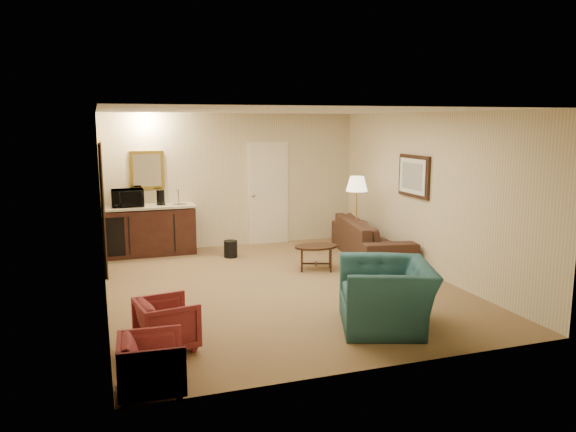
{
  "coord_description": "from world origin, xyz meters",
  "views": [
    {
      "loc": [
        -2.53,
        -7.74,
        2.47
      ],
      "look_at": [
        0.28,
        0.5,
        0.98
      ],
      "focal_mm": 35.0,
      "sensor_mm": 36.0,
      "label": 1
    }
  ],
  "objects_px": {
    "rose_chair_far": "(152,362)",
    "coffee_maker": "(161,197)",
    "coffee_table": "(316,258)",
    "floor_lamp": "(356,216)",
    "microwave": "(127,196)",
    "waste_bin": "(231,249)",
    "teal_armchair": "(387,284)",
    "sofa": "(372,232)",
    "wetbar_cabinet": "(151,230)",
    "rose_chair_near": "(167,321)"
  },
  "relations": [
    {
      "from": "rose_chair_near",
      "to": "rose_chair_far",
      "type": "relative_size",
      "value": 1.03
    },
    {
      "from": "coffee_table",
      "to": "coffee_maker",
      "type": "xyz_separation_m",
      "value": [
        -2.29,
        2.03,
        0.85
      ]
    },
    {
      "from": "wetbar_cabinet",
      "to": "rose_chair_near",
      "type": "relative_size",
      "value": 2.64
    },
    {
      "from": "wetbar_cabinet",
      "to": "waste_bin",
      "type": "height_order",
      "value": "wetbar_cabinet"
    },
    {
      "from": "coffee_table",
      "to": "waste_bin",
      "type": "bearing_deg",
      "value": 130.82
    },
    {
      "from": "wetbar_cabinet",
      "to": "sofa",
      "type": "relative_size",
      "value": 0.7
    },
    {
      "from": "sofa",
      "to": "rose_chair_near",
      "type": "relative_size",
      "value": 3.78
    },
    {
      "from": "rose_chair_near",
      "to": "floor_lamp",
      "type": "xyz_separation_m",
      "value": [
        3.81,
        3.21,
        0.43
      ]
    },
    {
      "from": "teal_armchair",
      "to": "coffee_maker",
      "type": "height_order",
      "value": "coffee_maker"
    },
    {
      "from": "teal_armchair",
      "to": "waste_bin",
      "type": "relative_size",
      "value": 3.92
    },
    {
      "from": "teal_armchair",
      "to": "microwave",
      "type": "relative_size",
      "value": 2.12
    },
    {
      "from": "wetbar_cabinet",
      "to": "waste_bin",
      "type": "relative_size",
      "value": 5.34
    },
    {
      "from": "floor_lamp",
      "to": "teal_armchair",
      "type": "bearing_deg",
      "value": -109.79
    },
    {
      "from": "rose_chair_near",
      "to": "coffee_table",
      "type": "height_order",
      "value": "rose_chair_near"
    },
    {
      "from": "waste_bin",
      "to": "coffee_maker",
      "type": "distance_m",
      "value": 1.62
    },
    {
      "from": "wetbar_cabinet",
      "to": "floor_lamp",
      "type": "xyz_separation_m",
      "value": [
        3.56,
        -1.32,
        0.28
      ]
    },
    {
      "from": "rose_chair_far",
      "to": "floor_lamp",
      "type": "bearing_deg",
      "value": -40.46
    },
    {
      "from": "coffee_table",
      "to": "floor_lamp",
      "type": "height_order",
      "value": "floor_lamp"
    },
    {
      "from": "coffee_table",
      "to": "microwave",
      "type": "relative_size",
      "value": 1.29
    },
    {
      "from": "coffee_table",
      "to": "floor_lamp",
      "type": "bearing_deg",
      "value": 33.25
    },
    {
      "from": "waste_bin",
      "to": "rose_chair_near",
      "type": "bearing_deg",
      "value": -112.61
    },
    {
      "from": "microwave",
      "to": "wetbar_cabinet",
      "type": "bearing_deg",
      "value": -2.95
    },
    {
      "from": "wetbar_cabinet",
      "to": "microwave",
      "type": "xyz_separation_m",
      "value": [
        -0.38,
        0.02,
        0.65
      ]
    },
    {
      "from": "sofa",
      "to": "floor_lamp",
      "type": "xyz_separation_m",
      "value": [
        -0.24,
        0.15,
        0.28
      ]
    },
    {
      "from": "wetbar_cabinet",
      "to": "waste_bin",
      "type": "bearing_deg",
      "value": -26.93
    },
    {
      "from": "sofa",
      "to": "teal_armchair",
      "type": "distance_m",
      "value": 3.54
    },
    {
      "from": "wetbar_cabinet",
      "to": "microwave",
      "type": "relative_size",
      "value": 2.89
    },
    {
      "from": "rose_chair_near",
      "to": "coffee_maker",
      "type": "height_order",
      "value": "coffee_maker"
    },
    {
      "from": "coffee_maker",
      "to": "coffee_table",
      "type": "bearing_deg",
      "value": -41.19
    },
    {
      "from": "rose_chair_far",
      "to": "waste_bin",
      "type": "relative_size",
      "value": 1.97
    },
    {
      "from": "teal_armchair",
      "to": "waste_bin",
      "type": "xyz_separation_m",
      "value": [
        -0.99,
        4.01,
        -0.37
      ]
    },
    {
      "from": "wetbar_cabinet",
      "to": "rose_chair_far",
      "type": "bearing_deg",
      "value": -95.18
    },
    {
      "from": "sofa",
      "to": "coffee_maker",
      "type": "height_order",
      "value": "coffee_maker"
    },
    {
      "from": "waste_bin",
      "to": "microwave",
      "type": "bearing_deg",
      "value": 157.77
    },
    {
      "from": "floor_lamp",
      "to": "rose_chair_far",
      "type": "bearing_deg",
      "value": -134.0
    },
    {
      "from": "wetbar_cabinet",
      "to": "teal_armchair",
      "type": "bearing_deg",
      "value": -63.51
    },
    {
      "from": "wetbar_cabinet",
      "to": "coffee_table",
      "type": "xyz_separation_m",
      "value": [
        2.5,
        -2.01,
        -0.25
      ]
    },
    {
      "from": "floor_lamp",
      "to": "waste_bin",
      "type": "bearing_deg",
      "value": 163.96
    },
    {
      "from": "teal_armchair",
      "to": "rose_chair_near",
      "type": "bearing_deg",
      "value": -73.97
    },
    {
      "from": "rose_chair_far",
      "to": "microwave",
      "type": "xyz_separation_m",
      "value": [
        0.12,
        5.54,
        0.81
      ]
    },
    {
      "from": "rose_chair_far",
      "to": "coffee_maker",
      "type": "distance_m",
      "value": 5.64
    },
    {
      "from": "teal_armchair",
      "to": "floor_lamp",
      "type": "xyz_separation_m",
      "value": [
        1.22,
        3.38,
        0.21
      ]
    },
    {
      "from": "rose_chair_near",
      "to": "rose_chair_far",
      "type": "height_order",
      "value": "rose_chair_near"
    },
    {
      "from": "sofa",
      "to": "coffee_maker",
      "type": "xyz_separation_m",
      "value": [
        -3.59,
        1.49,
        0.6
      ]
    },
    {
      "from": "teal_armchair",
      "to": "coffee_maker",
      "type": "xyz_separation_m",
      "value": [
        -2.14,
        4.72,
        0.53
      ]
    },
    {
      "from": "sofa",
      "to": "teal_armchair",
      "type": "bearing_deg",
      "value": 165.11
    },
    {
      "from": "sofa",
      "to": "coffee_table",
      "type": "distance_m",
      "value": 1.43
    },
    {
      "from": "rose_chair_near",
      "to": "floor_lamp",
      "type": "bearing_deg",
      "value": -59.31
    },
    {
      "from": "coffee_maker",
      "to": "rose_chair_near",
      "type": "bearing_deg",
      "value": -95.31
    },
    {
      "from": "teal_armchair",
      "to": "microwave",
      "type": "distance_m",
      "value": 5.48
    }
  ]
}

